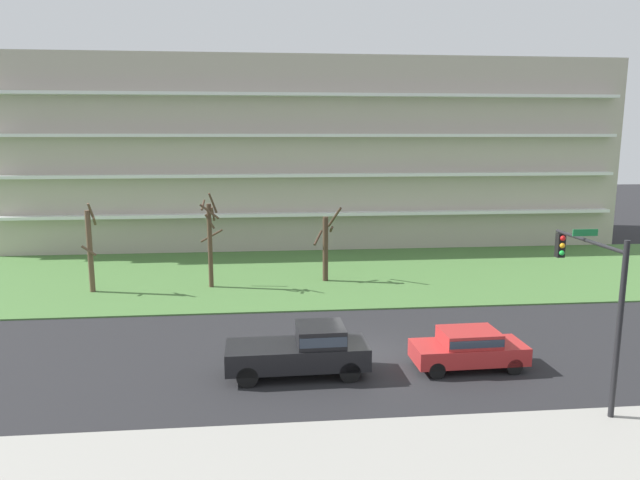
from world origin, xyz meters
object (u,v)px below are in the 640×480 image
Objects in this scene: traffic_signal_mast at (595,289)px; sedan_red_near_left at (469,347)px; tree_far_left at (90,250)px; tree_center at (326,246)px; pickup_black_center_left at (303,350)px; tree_left at (210,240)px.

sedan_red_near_left is at bearing 134.44° from traffic_signal_mast.
tree_center is at bearing 5.39° from tree_far_left.
traffic_signal_mast is at bearing -67.49° from tree_center.
pickup_black_center_left is (-2.41, -14.21, -1.28)m from tree_center.
tree_center is at bearing 79.26° from pickup_black_center_left.
tree_far_left reaches higher than pickup_black_center_left.
traffic_signal_mast reaches higher than pickup_black_center_left.
traffic_signal_mast is at bearing -37.36° from tree_far_left.
pickup_black_center_left is (11.43, -12.90, -1.56)m from tree_far_left.
traffic_signal_mast is at bearing -19.33° from pickup_black_center_left.
pickup_black_center_left is at bearing 161.80° from traffic_signal_mast.
tree_far_left is 0.92× the size of tree_left.
tree_center reaches higher than pickup_black_center_left.
tree_left is 17.51m from sedan_red_near_left.
pickup_black_center_left is (-6.51, 0.00, 0.14)m from sedan_red_near_left.
tree_left is 21.81m from traffic_signal_mast.
tree_left is 1.07× the size of pickup_black_center_left.
traffic_signal_mast reaches higher than tree_left.
traffic_signal_mast is at bearing -49.23° from tree_left.
sedan_red_near_left is 6.51m from pickup_black_center_left.
traffic_signal_mast is (14.23, -16.50, 1.07)m from tree_left.
tree_left is 7.11m from tree_center.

